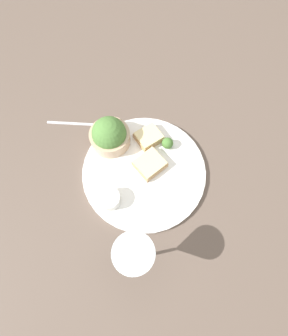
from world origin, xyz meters
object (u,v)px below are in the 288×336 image
Objects in this scene: salad_bowl at (110,135)px; fork at (74,123)px; wine_glass at (134,255)px; sauce_ramekin at (108,198)px; cheese_toast_far at (149,137)px; cheese_toast_near at (150,164)px.

salad_bowl reaches higher than fork.
wine_glass is at bearing -106.92° from fork.
sauce_ramekin reaches higher than cheese_toast_far.
wine_glass is at bearing -139.16° from cheese_toast_far.
cheese_toast_near is (0.03, -0.14, -0.02)m from salad_bowl.
cheese_toast_far is at bearing -57.87° from fork.
sauce_ramekin is at bearing 179.08° from cheese_toast_near.
fork is at bearing 104.59° from cheese_toast_near.
cheese_toast_near is 0.27m from wine_glass.
wine_glass is (-0.05, -0.16, 0.09)m from sauce_ramekin.
salad_bowl is 0.14m from cheese_toast_near.
fork is (0.13, 0.43, -0.12)m from wine_glass.
sauce_ramekin is 0.74× the size of cheese_toast_far.
sauce_ramekin is 0.28m from fork.
cheese_toast_near is 1.01× the size of cheese_toast_far.
cheese_toast_far is at bearing -39.49° from salad_bowl.
sauce_ramekin is at bearing 73.10° from wine_glass.
cheese_toast_far is 0.24m from fork.
sauce_ramekin is 0.74× the size of cheese_toast_near.
cheese_toast_near and cheese_toast_far have the same top height.
salad_bowl is 0.35m from wine_glass.
fork is (0.08, 0.27, -0.03)m from sauce_ramekin.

